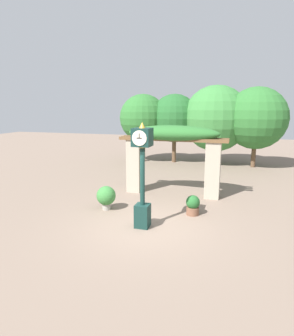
# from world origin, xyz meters

# --- Properties ---
(ground_plane) EXTENTS (60.00, 60.00, 0.00)m
(ground_plane) POSITION_xyz_m (0.00, 0.00, 0.00)
(ground_plane) COLOR #7F6B5B
(pedestal_clock) EXTENTS (0.57, 0.61, 3.42)m
(pedestal_clock) POSITION_xyz_m (-0.12, -0.08, 1.80)
(pedestal_clock) COLOR #14332D
(pedestal_clock) RESTS_ON ground
(pergola) EXTENTS (4.75, 1.22, 3.09)m
(pergola) POSITION_xyz_m (0.00, 3.86, 2.22)
(pergola) COLOR #A89E89
(pergola) RESTS_ON ground
(potted_plant_near_left) EXTENTS (0.73, 0.73, 0.92)m
(potted_plant_near_left) POSITION_xyz_m (-1.97, 1.13, 0.53)
(potted_plant_near_left) COLOR gray
(potted_plant_near_left) RESTS_ON ground
(potted_plant_near_right) EXTENTS (0.51, 0.51, 0.73)m
(potted_plant_near_right) POSITION_xyz_m (1.29, 1.53, 0.37)
(potted_plant_near_right) COLOR brown
(potted_plant_near_right) RESTS_ON ground
(tree_line) EXTENTS (11.09, 4.51, 5.28)m
(tree_line) POSITION_xyz_m (0.62, 11.61, 3.10)
(tree_line) COLOR brown
(tree_line) RESTS_ON ground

